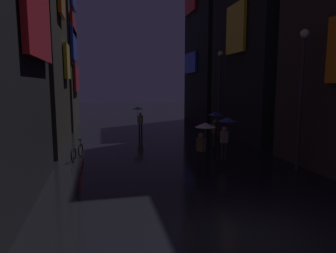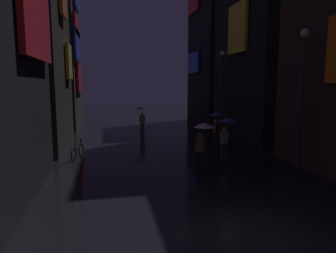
{
  "view_description": "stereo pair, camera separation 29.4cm",
  "coord_description": "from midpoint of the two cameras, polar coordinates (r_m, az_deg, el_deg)",
  "views": [
    {
      "loc": [
        -3.38,
        -6.22,
        3.72
      ],
      "look_at": [
        0.0,
        8.75,
        1.58
      ],
      "focal_mm": 32.0,
      "sensor_mm": 36.0,
      "label": 1
    },
    {
      "loc": [
        -3.09,
        -6.28,
        3.72
      ],
      "look_at": [
        0.0,
        8.75,
        1.58
      ],
      "focal_mm": 32.0,
      "sensor_mm": 36.0,
      "label": 2
    }
  ],
  "objects": [
    {
      "name": "pedestrian_far_right_clear",
      "position": [
        13.0,
        7.28,
        -1.23
      ],
      "size": [
        0.9,
        0.9,
        2.12
      ],
      "color": "black",
      "rests_on": "ground"
    },
    {
      "name": "ground_plane",
      "position": [
        7.96,
        14.8,
        -20.22
      ],
      "size": [
        120.0,
        120.0,
        0.0
      ],
      "primitive_type": "plane",
      "color": "black"
    },
    {
      "name": "streetlamp_right_near",
      "position": [
        13.99,
        24.66,
        7.22
      ],
      "size": [
        0.36,
        0.36,
        6.02
      ],
      "color": "#2D2D33",
      "rests_on": "ground"
    },
    {
      "name": "pedestrian_foreground_left_green",
      "position": [
        22.48,
        -4.91,
        2.66
      ],
      "size": [
        0.9,
        0.9,
        2.12
      ],
      "color": "#38332D",
      "rests_on": "ground"
    },
    {
      "name": "bicycle_parked_at_storefront",
      "position": [
        15.82,
        -16.34,
        -4.57
      ],
      "size": [
        0.5,
        1.78,
        0.96
      ],
      "color": "black",
      "rests_on": "ground"
    },
    {
      "name": "pedestrian_foreground_right_blue",
      "position": [
        15.18,
        11.6,
        -0.01
      ],
      "size": [
        0.9,
        0.9,
        2.12
      ],
      "color": "#38332D",
      "rests_on": "ground"
    },
    {
      "name": "streetlamp_right_far",
      "position": [
        21.91,
        10.56,
        7.9
      ],
      "size": [
        0.36,
        0.36,
        6.1
      ],
      "color": "#2D2D33",
      "rests_on": "ground"
    },
    {
      "name": "building_right_far",
      "position": [
        30.66,
        9.91,
        21.58
      ],
      "size": [
        4.25,
        7.06,
        22.03
      ],
      "color": "black",
      "rests_on": "ground"
    },
    {
      "name": "pedestrian_near_crossing_blue",
      "position": [
        18.27,
        9.63,
        1.37
      ],
      "size": [
        0.9,
        0.9,
        2.12
      ],
      "color": "#38332D",
      "rests_on": "ground"
    },
    {
      "name": "building_left_far",
      "position": [
        28.34,
        -20.81,
        14.66
      ],
      "size": [
        4.25,
        7.14,
        14.58
      ],
      "color": "#33302D",
      "rests_on": "ground"
    }
  ]
}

